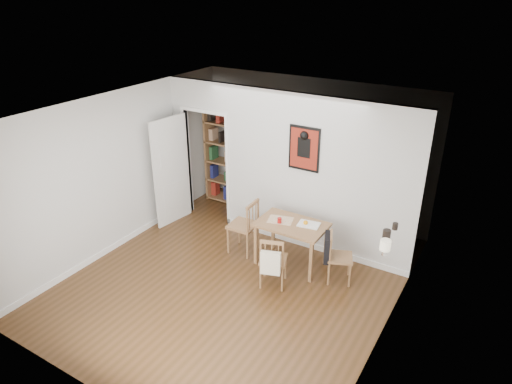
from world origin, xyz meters
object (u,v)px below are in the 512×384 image
Objects in this scene: dining_table at (292,229)px; fireplace at (387,279)px; orange_fruit at (306,223)px; ceramic_jar_b at (395,226)px; notebook at (309,224)px; chair_front at (273,260)px; ceramic_jar_a at (387,234)px; bookshelf at (227,153)px; mantel_lamp at (385,246)px; chair_right at (339,257)px; chair_left at (243,226)px; red_glass at (279,220)px.

fireplace is (1.64, -0.50, -0.02)m from dining_table.
ceramic_jar_b reaches higher than orange_fruit.
orange_fruit is 0.79× the size of ceramic_jar_b.
chair_front is at bearing -106.96° from notebook.
notebook is 2.65× the size of ceramic_jar_a.
ceramic_jar_a is at bearing -21.02° from orange_fruit.
dining_table is at bearing 163.02° from fireplace.
bookshelf reaches higher than ceramic_jar_a.
mantel_lamp is (-0.00, -0.33, 0.67)m from fireplace.
fireplace is at bearing -29.65° from chair_right.
chair_left is 7.69× the size of ceramic_jar_a.
bookshelf is at bearing 154.11° from chair_right.
dining_table is at bearing 153.05° from mantel_lamp.
bookshelf is 4.27m from fireplace.
chair_left is 2.54m from ceramic_jar_b.
dining_table is at bearing -158.36° from orange_fruit.
orange_fruit is 1.52m from ceramic_jar_a.
bookshelf is at bearing 131.38° from chair_left.
fireplace is at bearing -9.94° from chair_left.
dining_table is 1.72m from fireplace.
ceramic_jar_a reaches higher than chair_right.
red_glass is 0.45m from notebook.
chair_front is 0.67× the size of fireplace.
bookshelf is 4.14m from ceramic_jar_a.
orange_fruit is at bearing 147.72° from mantel_lamp.
chair_right is 1.05m from red_glass.
ceramic_jar_b is at bearing -8.93° from chair_right.
chair_front is at bearing -143.02° from chair_right.
dining_table is 14.81× the size of orange_fruit.
fireplace is at bearing 4.16° from chair_front.
red_glass is at bearing 110.02° from chair_front.
chair_left is 1.10m from orange_fruit.
fireplace is at bearing -23.20° from notebook.
mantel_lamp reaches higher than chair_front.
mantel_lamp reaches higher than dining_table.
chair_right is 9.09× the size of red_glass.
fireplace is 0.62m from ceramic_jar_a.
bookshelf is 2.71m from orange_fruit.
dining_table is at bearing 24.73° from red_glass.
chair_right is 0.98m from chair_front.
notebook is at bearing 146.28° from mantel_lamp.
chair_front is 11.55× the size of orange_fruit.
bookshelf is (-1.30, 1.47, 0.57)m from chair_left.
ceramic_jar_b is at bearing 100.62° from fireplace.
chair_front is at bearing -87.75° from dining_table.
dining_table is at bearing -158.01° from notebook.
red_glass is (-0.20, 0.54, 0.35)m from chair_front.
ceramic_jar_b is (1.55, 0.47, 0.78)m from chair_front.
notebook is (0.42, 0.18, -0.04)m from red_glass.
chair_left is at bearing -172.31° from orange_fruit.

